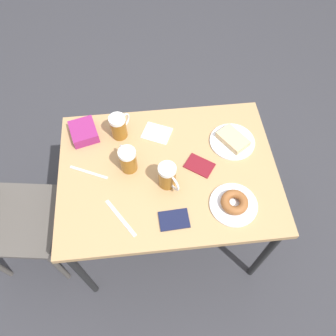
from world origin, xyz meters
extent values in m
plane|color=#333338|center=(0.00, 0.00, 0.00)|extent=(8.00, 8.00, 0.00)
cube|color=tan|center=(0.00, 0.00, 0.71)|extent=(0.74, 1.01, 0.03)
cylinder|color=black|center=(-0.33, -0.46, 0.35)|extent=(0.04, 0.04, 0.69)
cylinder|color=black|center=(0.33, -0.46, 0.35)|extent=(0.04, 0.04, 0.69)
cylinder|color=black|center=(-0.33, 0.46, 0.35)|extent=(0.04, 0.04, 0.69)
cylinder|color=black|center=(0.33, 0.46, 0.35)|extent=(0.04, 0.04, 0.69)
cube|color=#514C47|center=(-0.04, 0.77, 0.45)|extent=(0.45, 0.45, 0.02)
cylinder|color=#514C47|center=(-0.24, 0.62, 0.22)|extent=(0.03, 0.03, 0.44)
cylinder|color=#514C47|center=(0.10, 0.57, 0.22)|extent=(0.03, 0.03, 0.44)
cylinder|color=#514C47|center=(0.16, 0.92, 0.22)|extent=(0.03, 0.03, 0.44)
cylinder|color=silver|center=(0.13, -0.33, 0.73)|extent=(0.22, 0.22, 0.01)
cube|color=#D1B27F|center=(0.13, -0.33, 0.75)|extent=(0.17, 0.16, 0.03)
cylinder|color=silver|center=(-0.20, -0.26, 0.73)|extent=(0.21, 0.21, 0.01)
torus|color=brown|center=(-0.20, -0.26, 0.75)|extent=(0.12, 0.12, 0.04)
cylinder|color=#8C5619|center=(0.03, 0.18, 0.78)|extent=(0.08, 0.08, 0.11)
cylinder|color=white|center=(0.03, 0.18, 0.84)|extent=(0.08, 0.08, 0.02)
torus|color=silver|center=(0.07, 0.19, 0.79)|extent=(0.08, 0.04, 0.08)
cylinder|color=#8C5619|center=(0.23, 0.21, 0.78)|extent=(0.08, 0.08, 0.11)
cylinder|color=white|center=(0.23, 0.21, 0.84)|extent=(0.08, 0.08, 0.02)
torus|color=silver|center=(0.26, 0.19, 0.79)|extent=(0.07, 0.06, 0.08)
cylinder|color=#8C5619|center=(-0.07, 0.01, 0.78)|extent=(0.08, 0.08, 0.11)
cylinder|color=white|center=(-0.07, 0.01, 0.84)|extent=(0.08, 0.08, 0.02)
torus|color=silver|center=(-0.10, -0.01, 0.79)|extent=(0.08, 0.05, 0.08)
cube|color=white|center=(0.22, 0.03, 0.73)|extent=(0.15, 0.17, 0.00)
cube|color=silver|center=(0.03, 0.36, 0.73)|extent=(0.09, 0.18, 0.00)
cube|color=silver|center=(-0.21, 0.22, 0.73)|extent=(0.18, 0.13, 0.00)
cube|color=#141938|center=(-0.25, 0.00, 0.73)|extent=(0.09, 0.13, 0.01)
cube|color=maroon|center=(0.01, -0.15, 0.73)|extent=(0.15, 0.15, 0.01)
cube|color=#8C2366|center=(0.24, 0.39, 0.75)|extent=(0.17, 0.15, 0.05)
camera|label=1|loc=(-0.78, 0.08, 2.01)|focal=35.00mm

